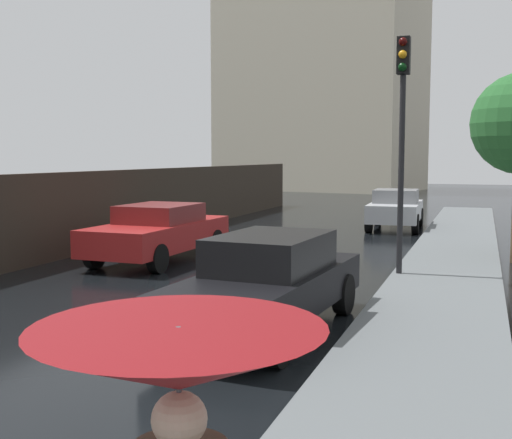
# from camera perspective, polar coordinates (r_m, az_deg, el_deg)

# --- Properties ---
(car_silver_near_kerb) EXTENTS (1.87, 3.87, 1.42)m
(car_silver_near_kerb) POSITION_cam_1_polar(r_m,az_deg,el_deg) (23.58, 12.17, 0.94)
(car_silver_near_kerb) COLOR #B2B5BA
(car_silver_near_kerb) RESTS_ON ground
(car_red_far_ahead) EXTENTS (2.01, 4.60, 1.41)m
(car_red_far_ahead) POSITION_cam_1_polar(r_m,az_deg,el_deg) (16.27, -8.56, -1.05)
(car_red_far_ahead) COLOR maroon
(car_red_far_ahead) RESTS_ON ground
(car_black_far_lane) EXTENTS (1.97, 4.61, 1.44)m
(car_black_far_lane) POSITION_cam_1_polar(r_m,az_deg,el_deg) (9.69, 1.11, -5.48)
(car_black_far_lane) COLOR black
(car_black_far_lane) RESTS_ON ground
(pedestrian_with_umbrella_near) EXTENTS (1.11, 1.11, 1.84)m
(pedestrian_with_umbrella_near) POSITION_cam_1_polar(r_m,az_deg,el_deg) (2.54, -6.68, -17.27)
(pedestrian_with_umbrella_near) COLOR black
(pedestrian_with_umbrella_near) RESTS_ON sidewalk_strip
(traffic_light) EXTENTS (0.26, 0.39, 4.88)m
(traffic_light) POSITION_cam_1_polar(r_m,az_deg,el_deg) (13.85, 12.73, 9.11)
(traffic_light) COLOR black
(traffic_light) RESTS_ON sidewalk_strip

